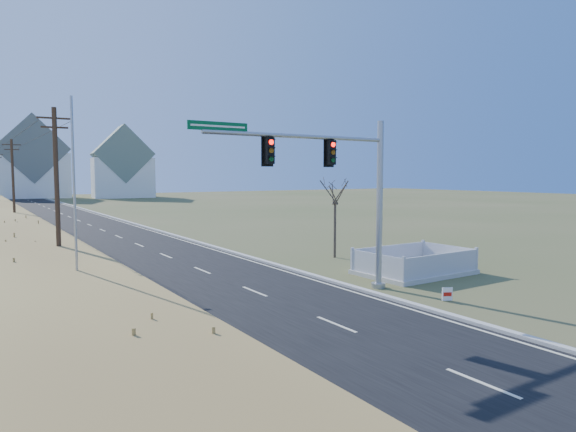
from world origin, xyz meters
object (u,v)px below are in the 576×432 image
at_px(bare_tree, 335,190).
at_px(open_sign, 447,294).
at_px(fence_enclosure, 414,269).
at_px(flagpole, 75,220).
at_px(traffic_signal_mast, 348,188).

bearing_deg(bare_tree, open_sign, -104.11).
xyz_separation_m(fence_enclosure, flagpole, (-16.35, 3.36, 3.13)).
distance_m(open_sign, bare_tree, 12.57).
relative_size(flagpole, bare_tree, 1.58).
bearing_deg(traffic_signal_mast, fence_enclosure, 13.73).
height_order(open_sign, bare_tree, bare_tree).
bearing_deg(fence_enclosure, traffic_signal_mast, -166.78).
bearing_deg(open_sign, flagpole, 173.43).
height_order(fence_enclosure, bare_tree, bare_tree).
distance_m(traffic_signal_mast, open_sign, 6.17).
height_order(flagpole, bare_tree, flagpole).
xyz_separation_m(traffic_signal_mast, open_sign, (2.61, -3.43, -4.42)).
bearing_deg(bare_tree, fence_enclosure, -87.31).
bearing_deg(flagpole, bare_tree, 11.29).
xyz_separation_m(fence_enclosure, open_sign, (-3.21, -4.98, 0.02)).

